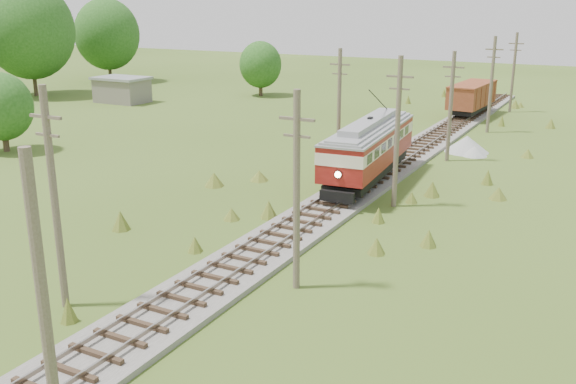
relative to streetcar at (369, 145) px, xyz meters
The scene contains 17 objects.
railbed_main 2.69m from the streetcar, 90.01° to the right, with size 3.60×96.00×0.57m.
streetcar is the anchor object (origin of this frame).
gondola 30.00m from the streetcar, 90.00° to the left, with size 3.44×9.26×3.03m.
gravel_pile 13.43m from the streetcar, 73.54° to the left, with size 3.73×3.96×1.36m.
utility_pole_r_1 30.09m from the streetcar, 84.08° to the right, with size 0.30×0.30×8.80m.
utility_pole_r_2 17.29m from the streetcar, 78.94° to the right, with size 1.60×0.30×8.60m.
utility_pole_r_3 5.38m from the streetcar, 50.53° to the right, with size 1.60×0.30×9.00m.
utility_pole_r_4 9.73m from the streetcar, 71.78° to the left, with size 1.60×0.30×8.40m.
utility_pole_r_5 22.45m from the streetcar, 81.26° to the left, with size 1.60×0.30×8.90m.
utility_pole_r_6 35.30m from the streetcar, 84.79° to the left, with size 1.60×0.30×8.70m.
utility_pole_l_a 23.35m from the streetcar, 100.40° to the right, with size 1.60×0.30×9.00m.
utility_pole_l_b 7.02m from the streetcar, 131.35° to the left, with size 1.60×0.30×8.60m.
tree_left_4 57.56m from the streetcar, 160.51° to the left, with size 11.34×11.34×14.61m.
tree_left_5 66.24m from the streetcar, 147.91° to the left, with size 9.66×9.66×12.44m.
tree_mid_a 43.38m from the streetcar, 130.22° to the left, with size 5.46×5.46×7.03m.
tree_mid_c 30.41m from the streetcar, behind, with size 5.04×5.04×6.49m.
shed 44.79m from the streetcar, 153.30° to the left, with size 6.40×4.40×3.10m.
Camera 1 is at (15.05, -4.66, 11.96)m, focal length 40.00 mm.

